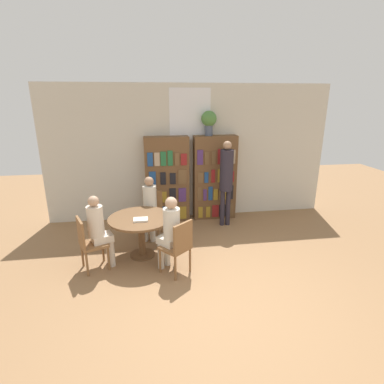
# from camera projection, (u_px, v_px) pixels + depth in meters

# --- Properties ---
(ground_plane) EXTENTS (16.00, 16.00, 0.00)m
(ground_plane) POSITION_uv_depth(u_px,v_px,m) (223.00, 303.00, 4.12)
(ground_plane) COLOR olive
(wall_back) EXTENTS (6.40, 0.07, 3.00)m
(wall_back) POSITION_uv_depth(u_px,v_px,m) (190.00, 153.00, 6.77)
(wall_back) COLOR beige
(wall_back) RESTS_ON ground_plane
(bookshelf_left) EXTENTS (0.96, 0.34, 1.91)m
(bookshelf_left) POSITION_uv_depth(u_px,v_px,m) (167.00, 180.00, 6.67)
(bookshelf_left) COLOR brown
(bookshelf_left) RESTS_ON ground_plane
(bookshelf_right) EXTENTS (0.96, 0.34, 1.91)m
(bookshelf_right) POSITION_uv_depth(u_px,v_px,m) (215.00, 178.00, 6.82)
(bookshelf_right) COLOR brown
(bookshelf_right) RESTS_ON ground_plane
(flower_vase) EXTENTS (0.33, 0.33, 0.53)m
(flower_vase) POSITION_uv_depth(u_px,v_px,m) (209.00, 120.00, 6.42)
(flower_vase) COLOR #475166
(flower_vase) RESTS_ON bookshelf_right
(reading_table) EXTENTS (1.11, 1.11, 0.73)m
(reading_table) POSITION_uv_depth(u_px,v_px,m) (141.00, 225.00, 5.18)
(reading_table) COLOR brown
(reading_table) RESTS_ON ground_plane
(chair_near_camera) EXTENTS (0.52, 0.52, 0.91)m
(chair_near_camera) POSITION_uv_depth(u_px,v_px,m) (89.00, 241.00, 4.77)
(chair_near_camera) COLOR brown
(chair_near_camera) RESTS_ON ground_plane
(chair_left_side) EXTENTS (0.48, 0.48, 0.91)m
(chair_left_side) POSITION_uv_depth(u_px,v_px,m) (152.00, 211.00, 6.06)
(chair_left_side) COLOR brown
(chair_left_side) RESTS_ON ground_plane
(chair_far_side) EXTENTS (0.56, 0.56, 0.91)m
(chair_far_side) POSITION_uv_depth(u_px,v_px,m) (178.00, 245.00, 4.65)
(chair_far_side) COLOR brown
(chair_far_side) RESTS_ON ground_plane
(seated_reader_left) EXTENTS (0.33, 0.40, 1.26)m
(seated_reader_left) POSITION_uv_depth(u_px,v_px,m) (150.00, 204.00, 5.82)
(seated_reader_left) COLOR beige
(seated_reader_left) RESTS_ON ground_plane
(seated_reader_right) EXTENTS (0.41, 0.41, 1.26)m
(seated_reader_right) POSITION_uv_depth(u_px,v_px,m) (170.00, 229.00, 4.70)
(seated_reader_right) COLOR beige
(seated_reader_right) RESTS_ON ground_plane
(seated_reader_back) EXTENTS (0.40, 0.36, 1.25)m
(seated_reader_back) POSITION_uv_depth(u_px,v_px,m) (99.00, 228.00, 4.80)
(seated_reader_back) COLOR beige
(seated_reader_back) RESTS_ON ground_plane
(librarian_standing) EXTENTS (0.28, 0.55, 1.85)m
(librarian_standing) POSITION_uv_depth(u_px,v_px,m) (226.00, 175.00, 6.32)
(librarian_standing) COLOR #28232D
(librarian_standing) RESTS_ON ground_plane
(open_book_on_table) EXTENTS (0.24, 0.18, 0.03)m
(open_book_on_table) POSITION_uv_depth(u_px,v_px,m) (141.00, 220.00, 5.01)
(open_book_on_table) COLOR silver
(open_book_on_table) RESTS_ON reading_table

